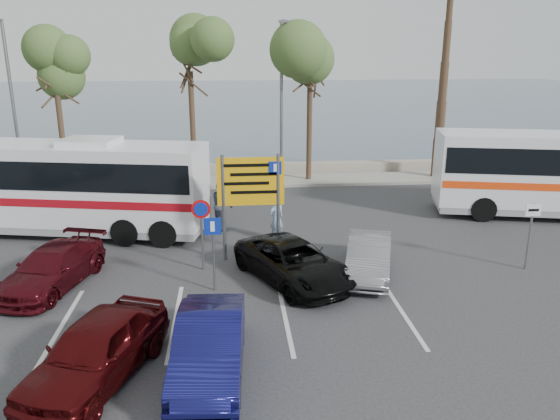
{
  "coord_description": "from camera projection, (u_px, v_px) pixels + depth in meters",
  "views": [
    {
      "loc": [
        0.35,
        -14.1,
        6.92
      ],
      "look_at": [
        1.94,
        3.0,
        1.76
      ],
      "focal_mm": 35.0,
      "sensor_mm": 36.0,
      "label": 1
    }
  ],
  "objects": [
    {
      "name": "ground",
      "position": [
        221.0,
        302.0,
        15.4
      ],
      "size": [
        120.0,
        120.0,
        0.0
      ],
      "primitive_type": "plane",
      "color": "#2F2F31",
      "rests_on": "ground"
    },
    {
      "name": "kerb_strip",
      "position": [
        224.0,
        182.0,
        28.73
      ],
      "size": [
        44.0,
        2.4,
        0.15
      ],
      "primitive_type": "cube",
      "color": "gray",
      "rests_on": "ground"
    },
    {
      "name": "seawall",
      "position": [
        224.0,
        170.0,
        30.57
      ],
      "size": [
        48.0,
        0.8,
        0.6
      ],
      "primitive_type": "cube",
      "color": "gray",
      "rests_on": "ground"
    },
    {
      "name": "sea",
      "position": [
        226.0,
        101.0,
        72.62
      ],
      "size": [
        140.0,
        140.0,
        0.0
      ],
      "primitive_type": "plane",
      "color": "#45596E",
      "rests_on": "ground"
    },
    {
      "name": "tree_left",
      "position": [
        54.0,
        66.0,
        26.31
      ],
      "size": [
        3.2,
        3.2,
        7.2
      ],
      "color": "#382619",
      "rests_on": "kerb_strip"
    },
    {
      "name": "tree_mid",
      "position": [
        189.0,
        52.0,
        26.71
      ],
      "size": [
        3.2,
        3.2,
        8.0
      ],
      "color": "#382619",
      "rests_on": "kerb_strip"
    },
    {
      "name": "tree_right",
      "position": [
        310.0,
        62.0,
        27.38
      ],
      "size": [
        3.2,
        3.2,
        7.4
      ],
      "color": "#382619",
      "rests_on": "kerb_strip"
    },
    {
      "name": "street_lamp_left",
      "position": [
        11.0,
        97.0,
        26.08
      ],
      "size": [
        0.45,
        1.15,
        8.01
      ],
      "color": "slate",
      "rests_on": "kerb_strip"
    },
    {
      "name": "street_lamp_right",
      "position": [
        281.0,
        95.0,
        27.24
      ],
      "size": [
        0.45,
        1.15,
        8.01
      ],
      "color": "slate",
      "rests_on": "kerb_strip"
    },
    {
      "name": "direction_sign",
      "position": [
        251.0,
        190.0,
        17.84
      ],
      "size": [
        2.2,
        0.12,
        3.6
      ],
      "color": "slate",
      "rests_on": "ground"
    },
    {
      "name": "sign_no_stop",
      "position": [
        201.0,
        223.0,
        17.17
      ],
      "size": [
        0.6,
        0.08,
        2.35
      ],
      "color": "slate",
      "rests_on": "ground"
    },
    {
      "name": "sign_parking",
      "position": [
        213.0,
        244.0,
        15.72
      ],
      "size": [
        0.5,
        0.07,
        2.25
      ],
      "color": "slate",
      "rests_on": "ground"
    },
    {
      "name": "sign_taxi",
      "position": [
        531.0,
        227.0,
        17.29
      ],
      "size": [
        0.5,
        0.07,
        2.2
      ],
      "color": "slate",
      "rests_on": "ground"
    },
    {
      "name": "lane_markings",
      "position": [
        178.0,
        321.0,
        14.34
      ],
      "size": [
        12.02,
        4.2,
        0.01
      ],
      "primitive_type": null,
      "color": "silver",
      "rests_on": "ground"
    },
    {
      "name": "coach_bus_left",
      "position": [
        50.0,
        189.0,
        20.72
      ],
      "size": [
        12.12,
        4.87,
        3.69
      ],
      "color": "white",
      "rests_on": "ground"
    },
    {
      "name": "car_blue",
      "position": [
        209.0,
        346.0,
        11.85
      ],
      "size": [
        1.65,
        4.18,
        1.35
      ],
      "primitive_type": "imported",
      "rotation": [
        0.0,
        0.0,
        -0.05
      ],
      "color": "#10114D",
      "rests_on": "ground"
    },
    {
      "name": "car_maroon",
      "position": [
        52.0,
        268.0,
        16.21
      ],
      "size": [
        2.78,
        4.47,
        1.21
      ],
      "primitive_type": "imported",
      "rotation": [
        0.0,
        0.0,
        -0.28
      ],
      "color": "#490C13",
      "rests_on": "ground"
    },
    {
      "name": "car_red",
      "position": [
        96.0,
        350.0,
        11.63
      ],
      "size": [
        3.05,
        4.49,
        1.42
      ],
      "primitive_type": "imported",
      "rotation": [
        0.0,
        0.0,
        -0.36
      ],
      "color": "#42090A",
      "rests_on": "ground"
    },
    {
      "name": "suv_black",
      "position": [
        294.0,
        262.0,
        16.59
      ],
      "size": [
        3.85,
        4.93,
        1.25
      ],
      "primitive_type": "imported",
      "rotation": [
        0.0,
        0.0,
        0.46
      ],
      "color": "black",
      "rests_on": "ground"
    },
    {
      "name": "car_silver_b",
      "position": [
        369.0,
        256.0,
        17.06
      ],
      "size": [
        2.31,
        3.97,
        1.24
      ],
      "primitive_type": "imported",
      "rotation": [
        0.0,
        0.0,
        -0.28
      ],
      "color": "gray",
      "rests_on": "ground"
    },
    {
      "name": "pedestrian_near",
      "position": [
        276.0,
        219.0,
        20.11
      ],
      "size": [
        0.72,
        0.64,
        1.67
      ],
      "primitive_type": "imported",
      "rotation": [
        0.0,
        0.0,
        3.64
      ],
      "color": "#819CBC",
      "rests_on": "ground"
    },
    {
      "name": "pedestrian_far",
      "position": [
        222.0,
        204.0,
        21.31
      ],
      "size": [
        0.99,
        1.14,
        1.99
      ],
      "primitive_type": "imported",
      "rotation": [
        0.0,
        0.0,
        1.85
      ],
      "color": "#2E3646",
      "rests_on": "ground"
    }
  ]
}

